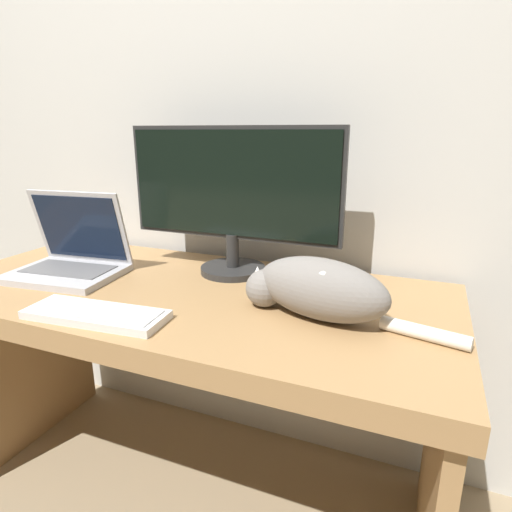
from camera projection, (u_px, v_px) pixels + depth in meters
name	position (u px, v px, depth m)	size (l,w,h in m)	color
wall_back	(239.00, 87.00, 1.42)	(6.40, 0.06, 2.60)	silver
desk	(186.00, 336.00, 1.27)	(1.50, 0.68, 0.72)	#A37A4C
monitor	(232.00, 195.00, 1.30)	(0.69, 0.21, 0.45)	#282828
laptop	(70.00, 259.00, 1.34)	(0.35, 0.28, 0.26)	#B7B7BC
external_keyboard	(96.00, 314.00, 1.03)	(0.36, 0.15, 0.02)	white
cat	(317.00, 288.00, 1.02)	(0.53, 0.22, 0.15)	gray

